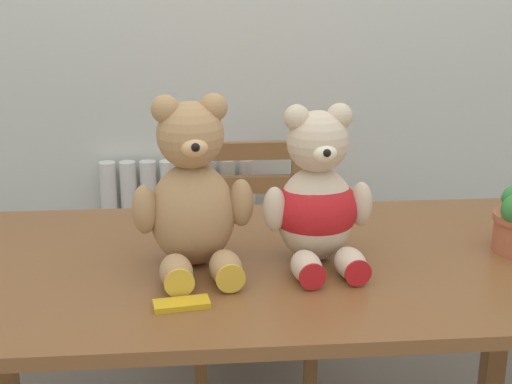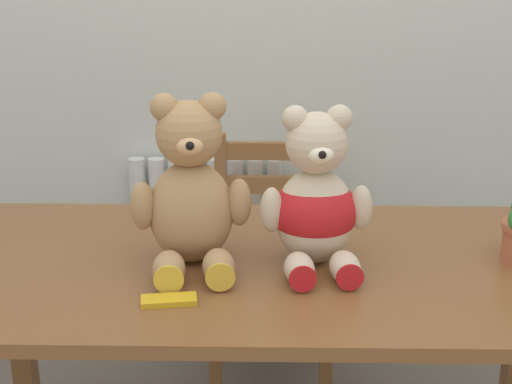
{
  "view_description": "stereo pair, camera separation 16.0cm",
  "coord_description": "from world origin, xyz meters",
  "px_view_note": "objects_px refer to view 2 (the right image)",
  "views": [
    {
      "loc": [
        -0.16,
        -1.12,
        1.41
      ],
      "look_at": [
        -0.03,
        0.39,
        0.93
      ],
      "focal_mm": 50.0,
      "sensor_mm": 36.0,
      "label": 1
    },
    {
      "loc": [
        -0.0,
        -1.13,
        1.41
      ],
      "look_at": [
        -0.03,
        0.39,
        0.93
      ],
      "focal_mm": 50.0,
      "sensor_mm": 36.0,
      "label": 2
    }
  ],
  "objects_px": {
    "wooden_chair_behind": "(272,263)",
    "teddy_bear_right": "(317,203)",
    "teddy_bear_left": "(192,193)",
    "chocolate_bar": "(171,300)"
  },
  "relations": [
    {
      "from": "wooden_chair_behind",
      "to": "teddy_bear_right",
      "type": "bearing_deg",
      "value": 97.67
    },
    {
      "from": "teddy_bear_left",
      "to": "teddy_bear_right",
      "type": "bearing_deg",
      "value": 173.53
    },
    {
      "from": "wooden_chair_behind",
      "to": "chocolate_bar",
      "type": "relative_size",
      "value": 7.71
    },
    {
      "from": "chocolate_bar",
      "to": "teddy_bear_left",
      "type": "bearing_deg",
      "value": 82.61
    },
    {
      "from": "wooden_chair_behind",
      "to": "chocolate_bar",
      "type": "distance_m",
      "value": 1.0
    },
    {
      "from": "wooden_chair_behind",
      "to": "teddy_bear_left",
      "type": "height_order",
      "value": "teddy_bear_left"
    },
    {
      "from": "wooden_chair_behind",
      "to": "teddy_bear_left",
      "type": "bearing_deg",
      "value": 75.79
    },
    {
      "from": "teddy_bear_left",
      "to": "teddy_bear_right",
      "type": "relative_size",
      "value": 1.07
    },
    {
      "from": "teddy_bear_right",
      "to": "chocolate_bar",
      "type": "height_order",
      "value": "teddy_bear_right"
    },
    {
      "from": "teddy_bear_right",
      "to": "chocolate_bar",
      "type": "relative_size",
      "value": 3.25
    }
  ]
}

